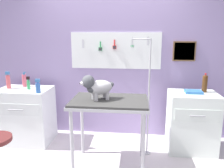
% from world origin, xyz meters
% --- Properties ---
extents(rear_wall_panel, '(4.00, 0.11, 2.30)m').
position_xyz_m(rear_wall_panel, '(0.01, 1.28, 1.16)').
color(rear_wall_panel, '#9884B5').
rests_on(rear_wall_panel, ground).
extents(grooming_table, '(0.98, 0.65, 0.91)m').
position_xyz_m(grooming_table, '(0.10, 0.26, 0.81)').
color(grooming_table, '#B7B7BC').
rests_on(grooming_table, ground).
extents(grooming_arm, '(0.30, 0.11, 1.65)m').
position_xyz_m(grooming_arm, '(0.60, 0.61, 0.77)').
color(grooming_arm, '#B7B7BC').
rests_on(grooming_arm, ground).
extents(dog, '(0.42, 0.33, 0.32)m').
position_xyz_m(dog, '(-0.06, 0.23, 1.08)').
color(dog, silver).
rests_on(dog, grooming_table).
extents(counter_left, '(0.80, 0.58, 0.87)m').
position_xyz_m(counter_left, '(-1.31, 0.80, 0.44)').
color(counter_left, white).
rests_on(counter_left, ground).
extents(cabinet_right, '(0.68, 0.54, 0.88)m').
position_xyz_m(cabinet_right, '(1.26, 0.80, 0.44)').
color(cabinet_right, white).
rests_on(cabinet_right, ground).
extents(pump_bottle_white, '(0.05, 0.05, 0.20)m').
position_xyz_m(pump_bottle_white, '(-1.22, 0.79, 0.96)').
color(pump_bottle_white, '#399F5D').
rests_on(pump_bottle_white, counter_left).
extents(detangler_spray, '(0.07, 0.07, 0.24)m').
position_xyz_m(detangler_spray, '(-1.37, 0.96, 0.98)').
color(detangler_spray, '#D8596E').
rests_on(detangler_spray, counter_left).
extents(shampoo_bottle, '(0.07, 0.07, 0.20)m').
position_xyz_m(shampoo_bottle, '(-0.98, 0.59, 0.96)').
color(shampoo_bottle, '#3466B3').
rests_on(shampoo_bottle, counter_left).
extents(spray_bottle_tall, '(0.06, 0.06, 0.26)m').
position_xyz_m(spray_bottle_tall, '(-1.56, 0.81, 0.99)').
color(spray_bottle_tall, '#DC585E').
rests_on(spray_bottle_tall, counter_left).
extents(soda_bottle, '(0.07, 0.07, 0.28)m').
position_xyz_m(soda_bottle, '(1.42, 0.88, 1.01)').
color(soda_bottle, '#4D2C12').
rests_on(soda_bottle, cabinet_right).
extents(supply_tray, '(0.24, 0.18, 0.04)m').
position_xyz_m(supply_tray, '(1.25, 0.81, 0.89)').
color(supply_tray, '#3572BA').
rests_on(supply_tray, cabinet_right).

